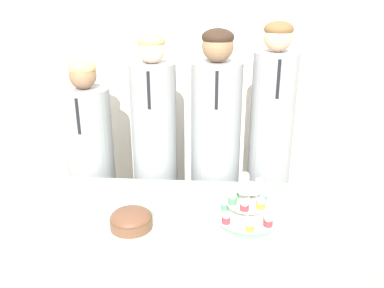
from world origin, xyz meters
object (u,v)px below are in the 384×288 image
Objects in this scene: student_1 at (155,164)px; cake_knife at (120,241)px; round_cake at (131,220)px; student_3 at (269,161)px; student_2 at (215,163)px; cupcake_stand at (247,203)px; student_0 at (92,174)px.

cake_knife is at bearing -92.41° from student_1.
round_cake is at bearing -90.18° from student_1.
student_2 is at bearing 180.00° from student_3.
cupcake_stand is 0.19× the size of student_1.
student_3 is (0.76, 0.84, 0.06)m from cake_knife.
cake_knife is at bearing -65.26° from student_0.
student_3 is (0.73, 0.74, 0.01)m from round_cake.
round_cake is at bearing -171.51° from cupcake_stand.
student_0 is 0.90× the size of student_1.
cupcake_stand is at bearing -76.05° from student_2.
round_cake is 0.56m from cupcake_stand.
student_1 is (0.42, 0.00, 0.08)m from student_0.
student_3 is at bearing 0.00° from student_0.
cake_knife is (-0.03, -0.11, -0.05)m from round_cake.
student_2 reaches higher than student_1.
student_3 reaches higher than cupcake_stand.
student_1 is (0.04, 0.84, 0.01)m from cake_knife.
cupcake_stand is 0.18× the size of student_2.
cupcake_stand is at bearing -50.07° from student_1.
student_1 is 0.98× the size of student_2.
student_1 reaches higher than student_0.
student_3 reaches higher than student_2.
student_2 is 0.97× the size of student_3.
cake_knife is at bearing -132.05° from student_3.
cupcake_stand is (0.55, 0.08, 0.07)m from round_cake.
student_0 is at bearing -180.00° from student_2.
student_3 reaches higher than student_0.
cake_knife is 1.14m from student_3.
student_0 is (-0.42, 0.74, -0.12)m from round_cake.
round_cake is 0.86m from student_0.
student_1 is at bearing 124.17° from cake_knife.
student_0 reaches higher than cupcake_stand.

